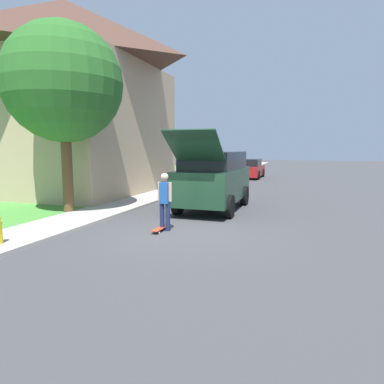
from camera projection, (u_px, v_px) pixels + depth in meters
ground_plane at (182, 230)px, 9.58m from camera, size 120.00×120.00×0.00m
lawn at (78, 192)px, 17.77m from camera, size 10.00×80.00×0.08m
sidewalk at (155, 195)px, 16.36m from camera, size 1.80×80.00×0.10m
house at (68, 94)px, 17.38m from camera, size 9.11×9.19×9.49m
lawn_tree_near at (63, 84)px, 11.43m from camera, size 3.95×3.95×6.34m
suv_parked at (214, 178)px, 12.68m from camera, size 2.04×5.18×2.82m
car_down_street at (249, 169)px, 26.49m from camera, size 1.98×4.43×1.46m
skateboarder at (165, 199)px, 9.41m from camera, size 0.41×0.21×1.61m
skateboard at (160, 228)px, 9.43m from camera, size 0.21×0.83×0.10m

